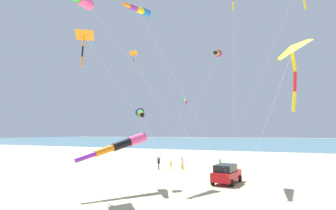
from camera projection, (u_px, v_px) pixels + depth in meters
ground_plane at (189, 174)px, 32.07m from camera, size 600.00×600.00×0.00m
ocean_water_strip at (273, 141)px, 180.97m from camera, size 240.00×600.00×0.01m
parked_car at (226, 174)px, 25.84m from camera, size 4.44×2.35×1.85m
cooler_box at (232, 177)px, 28.28m from camera, size 0.62×0.42×0.42m
person_adult_flyer at (182, 162)px, 36.18m from camera, size 0.58×0.64×1.79m
person_child_green_jacket at (171, 165)px, 35.26m from camera, size 0.41×0.36×1.18m
person_child_grey_jacket at (220, 163)px, 38.09m from camera, size 0.45×0.43×1.24m
person_bystander_far at (159, 162)px, 36.12m from camera, size 0.62×0.54×1.81m
kite_windsock_rainbow_low_near at (140, 10)px, 31.76m from camera, size 9.98×5.39×20.13m
kite_windsock_green_low_center at (123, 144)px, 22.44m from camera, size 14.38×7.90×4.96m
kite_delta_purple_drifting at (84, 36)px, 24.40m from camera, size 14.24×4.57×14.36m
kite_windsock_black_fish_shape at (218, 53)px, 28.73m from camera, size 10.73×10.51×14.42m
kite_delta_small_distant at (291, 51)px, 11.96m from camera, size 13.39×5.33×9.17m
kite_delta_long_streamer_right at (133, 54)px, 29.47m from camera, size 8.52×3.59×14.04m
kite_windsock_striped_overhead at (185, 101)px, 33.86m from camera, size 5.57×5.53×9.62m
kite_windsock_magenta_far_left at (140, 113)px, 25.35m from camera, size 12.99×3.41×7.44m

